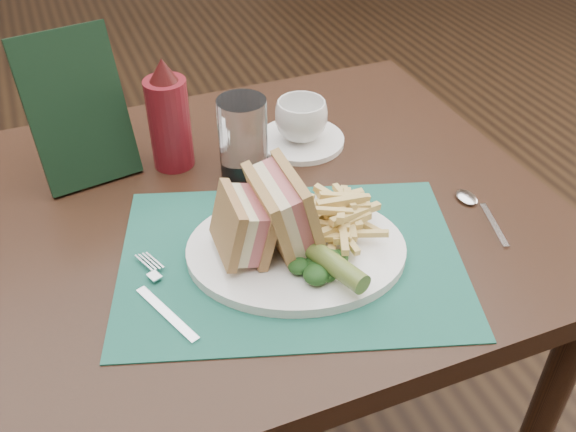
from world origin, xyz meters
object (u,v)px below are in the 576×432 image
object	(u,v)px
placemat	(291,259)
sandwich_half_a	(228,228)
plate	(296,250)
saucer	(301,140)
drinking_glass	(243,137)
table_main	(258,363)
sandwich_half_b	(269,212)
coffee_cup	(301,120)
check_presenter	(77,110)
ketchup_bottle	(168,114)

from	to	relation	value
placemat	sandwich_half_a	size ratio (longest dim) A/B	4.97
plate	placemat	bearing A→B (deg)	-130.68
plate	sandwich_half_a	xyz separation A→B (m)	(-0.09, 0.01, 0.06)
saucer	drinking_glass	xyz separation A→B (m)	(-0.12, -0.05, 0.06)
table_main	sandwich_half_a	xyz separation A→B (m)	(-0.07, -0.12, 0.44)
sandwich_half_a	saucer	world-z (taller)	sandwich_half_a
sandwich_half_b	saucer	distance (m)	0.31
coffee_cup	check_presenter	xyz separation A→B (m)	(-0.35, 0.04, 0.07)
saucer	ketchup_bottle	distance (m)	0.24
sandwich_half_a	drinking_glass	bearing A→B (deg)	68.76
coffee_cup	ketchup_bottle	world-z (taller)	ketchup_bottle
placemat	coffee_cup	size ratio (longest dim) A/B	5.21
sandwich_half_b	drinking_glass	world-z (taller)	sandwich_half_b
plate	saucer	xyz separation A→B (m)	(0.12, 0.27, -0.00)
saucer	ketchup_bottle	bearing A→B (deg)	175.28
drinking_glass	plate	bearing A→B (deg)	-90.12
table_main	sandwich_half_a	size ratio (longest dim) A/B	9.65
sandwich_half_b	ketchup_bottle	distance (m)	0.28
saucer	drinking_glass	bearing A→B (deg)	-157.89
table_main	sandwich_half_a	world-z (taller)	sandwich_half_a
saucer	coffee_cup	world-z (taller)	coffee_cup
table_main	placemat	xyz separation A→B (m)	(0.01, -0.14, 0.38)
placemat	drinking_glass	xyz separation A→B (m)	(0.01, 0.23, 0.06)
coffee_cup	check_presenter	world-z (taller)	check_presenter
sandwich_half_b	drinking_glass	distance (m)	0.21
saucer	check_presenter	xyz separation A→B (m)	(-0.35, 0.04, 0.11)
plate	coffee_cup	world-z (taller)	coffee_cup
table_main	ketchup_bottle	distance (m)	0.50
sandwich_half_a	drinking_glass	size ratio (longest dim) A/B	0.72
ketchup_bottle	sandwich_half_b	bearing A→B (deg)	-76.40
saucer	drinking_glass	world-z (taller)	drinking_glass
plate	drinking_glass	size ratio (longest dim) A/B	2.31
plate	check_presenter	xyz separation A→B (m)	(-0.23, 0.31, 0.11)
table_main	ketchup_bottle	bearing A→B (deg)	117.44
sandwich_half_a	coffee_cup	xyz separation A→B (m)	(0.21, 0.25, -0.02)
sandwich_half_b	ketchup_bottle	xyz separation A→B (m)	(-0.07, 0.27, 0.02)
sandwich_half_a	plate	bearing A→B (deg)	-6.64
placemat	coffee_cup	bearing A→B (deg)	64.62
saucer	ketchup_bottle	xyz separation A→B (m)	(-0.22, 0.02, 0.09)
coffee_cup	drinking_glass	size ratio (longest dim) A/B	0.68
plate	sandwich_half_a	world-z (taller)	sandwich_half_a
saucer	check_presenter	world-z (taller)	check_presenter
coffee_cup	drinking_glass	distance (m)	0.13
placemat	sandwich_half_b	world-z (taller)	sandwich_half_b
ketchup_bottle	table_main	bearing A→B (deg)	-62.56
sandwich_half_a	placemat	bearing A→B (deg)	-11.76
placemat	sandwich_half_b	xyz separation A→B (m)	(-0.02, 0.02, 0.07)
placemat	check_presenter	bearing A→B (deg)	125.01
plate	table_main	bearing A→B (deg)	117.43
sandwich_half_a	ketchup_bottle	bearing A→B (deg)	94.42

